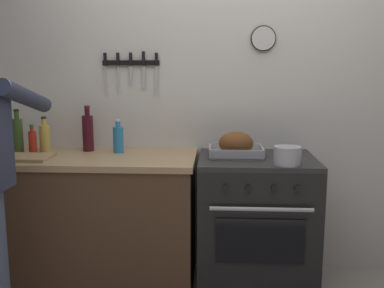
# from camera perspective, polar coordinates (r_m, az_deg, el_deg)

# --- Properties ---
(wall_back) EXTENTS (6.00, 0.13, 2.60)m
(wall_back) POSITION_cam_1_polar(r_m,az_deg,el_deg) (3.22, 4.07, 6.62)
(wall_back) COLOR white
(wall_back) RESTS_ON ground
(counter_block) EXTENTS (2.03, 0.65, 0.90)m
(counter_block) POSITION_cam_1_polar(r_m,az_deg,el_deg) (3.25, -18.21, -9.04)
(counter_block) COLOR brown
(counter_block) RESTS_ON ground
(stove) EXTENTS (0.76, 0.67, 0.90)m
(stove) POSITION_cam_1_polar(r_m,az_deg,el_deg) (3.04, 8.19, -10.05)
(stove) COLOR black
(stove) RESTS_ON ground
(roasting_pan) EXTENTS (0.35, 0.26, 0.17)m
(roasting_pan) POSITION_cam_1_polar(r_m,az_deg,el_deg) (2.92, 5.69, -0.23)
(roasting_pan) COLOR #B7B7BC
(roasting_pan) RESTS_ON stove
(saucepan) EXTENTS (0.17, 0.17, 0.11)m
(saucepan) POSITION_cam_1_polar(r_m,az_deg,el_deg) (2.72, 12.20, -1.48)
(saucepan) COLOR #B7B7BC
(saucepan) RESTS_ON stove
(cutting_board) EXTENTS (0.36, 0.24, 0.02)m
(cutting_board) POSITION_cam_1_polar(r_m,az_deg,el_deg) (3.05, -20.93, -1.61)
(cutting_board) COLOR tan
(cutting_board) RESTS_ON counter_block
(bottle_hot_sauce) EXTENTS (0.05, 0.05, 0.20)m
(bottle_hot_sauce) POSITION_cam_1_polar(r_m,az_deg,el_deg) (3.18, -19.85, 0.26)
(bottle_hot_sauce) COLOR red
(bottle_hot_sauce) RESTS_ON counter_block
(bottle_cooking_oil) EXTENTS (0.07, 0.07, 0.25)m
(bottle_cooking_oil) POSITION_cam_1_polar(r_m,az_deg,el_deg) (3.19, -18.43, 0.75)
(bottle_cooking_oil) COLOR gold
(bottle_cooking_oil) RESTS_ON counter_block
(bottle_wine_red) EXTENTS (0.08, 0.08, 0.32)m
(bottle_wine_red) POSITION_cam_1_polar(r_m,az_deg,el_deg) (3.18, -13.26, 1.51)
(bottle_wine_red) COLOR #47141E
(bottle_wine_red) RESTS_ON counter_block
(bottle_dish_soap) EXTENTS (0.07, 0.07, 0.23)m
(bottle_dish_soap) POSITION_cam_1_polar(r_m,az_deg,el_deg) (3.08, -9.47, 0.67)
(bottle_dish_soap) COLOR #338CCC
(bottle_dish_soap) RESTS_ON counter_block
(bottle_soy_sauce) EXTENTS (0.06, 0.06, 0.18)m
(bottle_soy_sauce) POSITION_cam_1_polar(r_m,az_deg,el_deg) (3.29, -18.42, 0.46)
(bottle_soy_sauce) COLOR black
(bottle_soy_sauce) RESTS_ON counter_block
(bottle_olive_oil) EXTENTS (0.07, 0.07, 0.30)m
(bottle_olive_oil) POSITION_cam_1_polar(r_m,az_deg,el_deg) (3.23, -21.52, 1.08)
(bottle_olive_oil) COLOR #385623
(bottle_olive_oil) RESTS_ON counter_block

